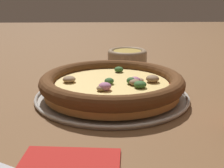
{
  "coord_description": "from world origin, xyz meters",
  "views": [
    {
      "loc": [
        -0.02,
        -0.59,
        0.21
      ],
      "look_at": [
        0.0,
        0.0,
        0.03
      ],
      "focal_mm": 50.0,
      "sensor_mm": 36.0,
      "label": 1
    }
  ],
  "objects": [
    {
      "name": "bowl_near",
      "position": [
        0.05,
        0.27,
        0.03
      ],
      "size": [
        0.11,
        0.11,
        0.05
      ],
      "color": "#9E8466",
      "rests_on": "ground_plane"
    },
    {
      "name": "ground_plane",
      "position": [
        0.0,
        0.0,
        0.0
      ],
      "size": [
        3.0,
        3.0,
        0.0
      ],
      "primitive_type": "plane",
      "color": "brown"
    },
    {
      "name": "pizza_tray",
      "position": [
        0.0,
        0.0,
        0.0
      ],
      "size": [
        0.31,
        0.31,
        0.01
      ],
      "color": "#B7B2A8",
      "rests_on": "ground_plane"
    },
    {
      "name": "pizza",
      "position": [
        0.0,
        -0.0,
        0.03
      ],
      "size": [
        0.29,
        0.29,
        0.04
      ],
      "color": "#BC7F42",
      "rests_on": "pizza_tray"
    }
  ]
}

